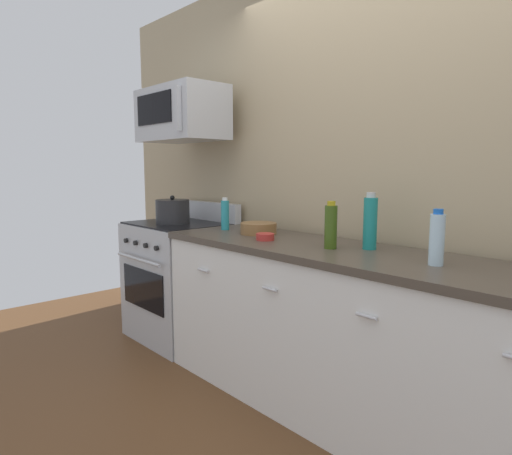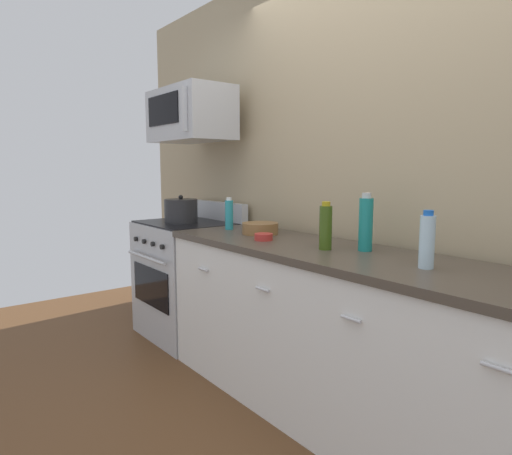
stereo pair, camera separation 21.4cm
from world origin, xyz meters
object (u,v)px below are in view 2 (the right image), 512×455
bottle_dish_soap (229,214)px  bowl_wooden_salad (260,228)px  stockpot (181,211)px  microwave (190,115)px  bottle_water_clear (427,241)px  bottle_sparkling_teal (366,223)px  range_oven (188,278)px  bottle_olive_oil (326,227)px  bowl_red_small (264,237)px

bottle_dish_soap → bowl_wooden_salad: (0.30, 0.04, -0.07)m
bottle_dish_soap → stockpot: size_ratio=0.87×
microwave → stockpot: 0.74m
bottle_water_clear → stockpot: bottle_water_clear is taller
bottle_sparkling_teal → bowl_wooden_salad: bottle_sparkling_teal is taller
range_oven → bottle_sparkling_teal: (1.66, 0.10, 0.59)m
bottle_olive_oil → bottle_dish_soap: bearing=177.1°
bottle_olive_oil → bowl_red_small: 0.45m
range_oven → bottle_sparkling_teal: bottle_sparkling_teal is taller
bottle_water_clear → bowl_wooden_salad: bearing=176.4°
bottle_sparkling_teal → stockpot: bearing=-174.6°
bowl_red_small → bowl_wooden_salad: bearing=145.7°
bowl_wooden_salad → bottle_dish_soap: bearing=-172.9°
bottle_sparkling_teal → stockpot: 1.66m
bowl_red_small → bottle_water_clear: bearing=4.0°
bottle_olive_oil → bowl_wooden_salad: bearing=172.6°
bottle_sparkling_teal → bowl_red_small: 0.63m
bottle_sparkling_teal → bottle_water_clear: 0.44m
bowl_wooden_salad → microwave: bearing=-179.3°
bottle_water_clear → bottle_dish_soap: bearing=178.5°
bottle_olive_oil → bowl_wooden_salad: bottle_olive_oil is taller
bottle_sparkling_teal → stockpot: (-1.66, -0.16, -0.05)m
bottle_dish_soap → bottle_water_clear: 1.52m
microwave → bottle_water_clear: microwave is taller
microwave → bottle_water_clear: bearing=-1.8°
microwave → bottle_olive_oil: bearing=-2.8°
bottle_sparkling_teal → bowl_wooden_salad: bearing=-176.5°
range_oven → bowl_wooden_salad: size_ratio=4.55×
microwave → stockpot: bearing=-90.1°
microwave → bowl_red_small: bearing=-7.2°
bottle_olive_oil → bowl_red_small: (-0.44, -0.06, -0.10)m
bowl_red_small → stockpot: bearing=178.0°
bottle_water_clear → stockpot: size_ratio=0.96×
microwave → bowl_wooden_salad: microwave is taller
microwave → bottle_water_clear: 2.19m
bottle_olive_oil → bottle_water_clear: size_ratio=1.02×
microwave → bottle_olive_oil: size_ratio=2.96×
bottle_sparkling_teal → bowl_wooden_salad: size_ratio=1.27×
bowl_wooden_salad → bottle_water_clear: bearing=-3.6°
range_oven → bottle_olive_oil: (1.50, -0.03, 0.57)m
bottle_water_clear → stockpot: 2.08m
bottle_dish_soap → bottle_sparkling_teal: bearing=4.5°
bottle_dish_soap → bottle_water_clear: bearing=-1.5°
microwave → stockpot: (-0.00, -0.10, -0.74)m
range_oven → microwave: (0.00, 0.04, 1.28)m
microwave → bottle_sparkling_teal: bearing=2.1°
range_oven → bottle_dish_soap: (0.55, 0.02, 0.56)m
bottle_olive_oil → bowl_red_small: size_ratio=2.31×
bottle_olive_oil → bowl_red_small: bearing=-172.0°
bottle_water_clear → bowl_red_small: bearing=-176.0°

